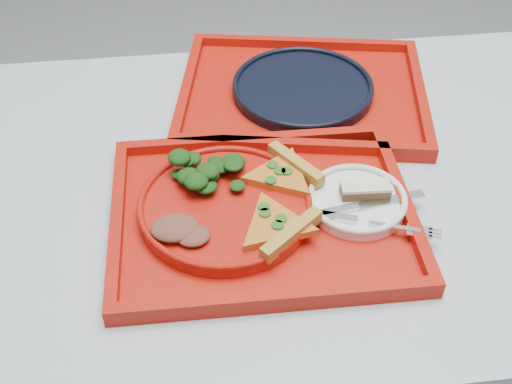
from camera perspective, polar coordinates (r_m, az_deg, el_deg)
table at (r=1.14m, az=11.64°, el=-0.55°), size 1.60×0.80×0.75m
tray_main at (r=0.97m, az=0.56°, el=-2.18°), size 0.46×0.36×0.01m
tray_far at (r=1.22m, az=4.14°, el=8.53°), size 0.51×0.43×0.01m
dinner_plate at (r=0.97m, az=-2.75°, el=-1.41°), size 0.26×0.26×0.02m
side_plate at (r=0.99m, az=8.94°, el=-0.90°), size 0.15×0.15×0.01m
navy_plate at (r=1.21m, az=4.17°, el=9.07°), size 0.26×0.26×0.02m
pizza_slice_a at (r=0.92m, az=1.65°, el=-2.74°), size 0.17×0.17×0.02m
pizza_slice_b at (r=0.99m, az=2.23°, el=1.71°), size 0.17×0.16×0.02m
salad_heap at (r=0.98m, az=-4.38°, el=2.06°), size 0.10×0.09×0.05m
meat_portion at (r=0.92m, az=-7.23°, el=-3.18°), size 0.07×0.06×0.02m
dessert_bar at (r=0.98m, az=9.70°, el=0.21°), size 0.08×0.03×0.02m
knife at (r=0.97m, az=9.87°, el=-1.07°), size 0.19×0.05×0.01m
fork at (r=0.95m, az=9.89°, el=-2.64°), size 0.18×0.08×0.01m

